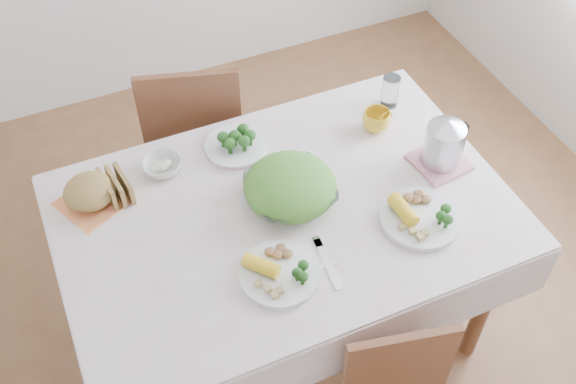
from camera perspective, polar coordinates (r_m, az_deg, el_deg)
name	(u,v)px	position (r m, az deg, el deg)	size (l,w,h in m)	color
floor	(286,328)	(2.88, -0.21, -11.40)	(3.60, 3.60, 0.00)	brown
dining_table	(285,276)	(2.56, -0.23, -7.12)	(1.40, 0.90, 0.75)	brown
tablecloth	(285,211)	(2.26, -0.26, -1.58)	(1.50, 1.00, 0.01)	silver
chair_far	(195,131)	(2.99, -7.85, 5.13)	(0.42, 0.42, 0.92)	brown
salad_bowl	(290,192)	(2.26, 0.19, -0.01)	(0.29, 0.29, 0.07)	white
dinner_plate_left	(279,274)	(2.08, -0.73, -6.95)	(0.25, 0.25, 0.02)	white
dinner_plate_right	(420,219)	(2.26, 11.10, -2.22)	(0.27, 0.27, 0.02)	white
broccoli_plate	(236,147)	(2.46, -4.46, 3.85)	(0.23, 0.23, 0.02)	beige
napkin	(93,202)	(2.37, -16.19, -0.82)	(0.20, 0.20, 0.00)	#FF8D50
bread_loaf	(89,191)	(2.33, -16.47, 0.08)	(0.17, 0.16, 0.10)	olive
fruit_bowl	(162,166)	(2.40, -10.59, 2.15)	(0.14, 0.14, 0.04)	white
yellow_mug	(376,120)	(2.53, 7.49, 6.03)	(0.10, 0.10, 0.08)	gold
glass_tumbler	(390,91)	(2.63, 8.65, 8.45)	(0.07, 0.07, 0.13)	white
pink_tray	(439,162)	(2.46, 12.69, 2.51)	(0.18, 0.18, 0.01)	#D28092
electric_kettle	(445,139)	(2.38, 13.13, 4.41)	(0.14, 0.14, 0.19)	#B2B5BA
fork_right	(328,264)	(2.12, 3.38, -6.09)	(0.02, 0.21, 0.00)	silver
knife	(315,268)	(2.11, 2.27, -6.45)	(0.02, 0.16, 0.00)	silver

